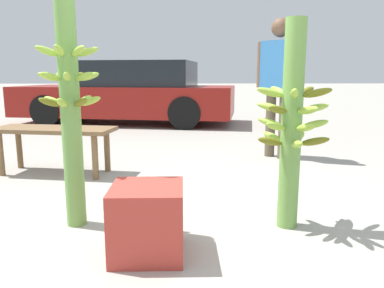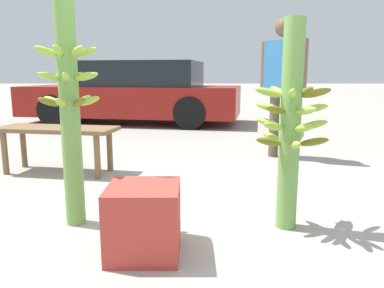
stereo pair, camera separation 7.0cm
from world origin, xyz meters
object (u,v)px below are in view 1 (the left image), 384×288
vendor_person (279,76)px  parked_car (128,93)px  banana_stalk_left (70,94)px  market_bench (54,135)px  produce_crate (148,220)px  banana_stalk_center (292,124)px

vendor_person → parked_car: size_ratio=0.35×
banana_stalk_left → market_bench: bearing=113.6°
vendor_person → market_bench: (-2.48, -0.71, -0.59)m
market_bench → parked_car: (0.18, 4.12, 0.22)m
banana_stalk_left → parked_car: (-0.41, 5.48, -0.27)m
vendor_person → parked_car: vendor_person is taller
market_bench → produce_crate: size_ratio=3.19×
vendor_person → market_bench: vendor_person is taller
vendor_person → parked_car: (-2.30, 3.41, -0.37)m
market_bench → produce_crate: market_bench is taller
produce_crate → market_bench: bearing=121.9°
banana_stalk_left → banana_stalk_center: bearing=-2.6°
banana_stalk_left → market_bench: 1.56m
banana_stalk_center → market_bench: size_ratio=1.06×
banana_stalk_left → banana_stalk_center: (1.44, -0.06, -0.19)m
banana_stalk_center → vendor_person: (0.45, 2.14, 0.30)m
market_bench → banana_stalk_left: bearing=-56.5°
banana_stalk_center → parked_car: bearing=108.5°
banana_stalk_center → parked_car: size_ratio=0.29×
banana_stalk_left → vendor_person: banana_stalk_left is taller
banana_stalk_left → banana_stalk_center: 1.45m
market_bench → parked_car: parked_car is taller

